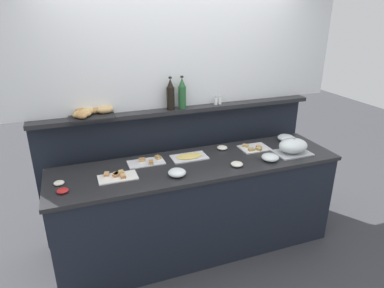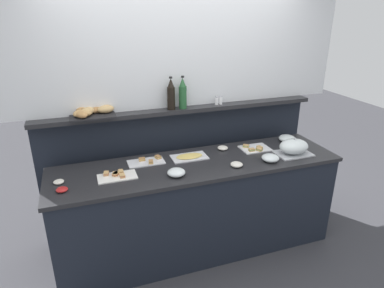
# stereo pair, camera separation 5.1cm
# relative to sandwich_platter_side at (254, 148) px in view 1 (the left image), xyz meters

# --- Properties ---
(ground_plane) EXTENTS (12.00, 12.00, 0.00)m
(ground_plane) POSITION_rel_sandwich_platter_side_xyz_m (-0.64, 0.49, -0.95)
(ground_plane) COLOR #38383D
(buffet_counter) EXTENTS (2.64, 0.70, 0.94)m
(buffet_counter) POSITION_rel_sandwich_platter_side_xyz_m (-0.64, -0.11, -0.48)
(buffet_counter) COLOR black
(buffet_counter) RESTS_ON ground_plane
(back_ledge_unit) EXTENTS (2.82, 0.22, 1.33)m
(back_ledge_unit) POSITION_rel_sandwich_platter_side_xyz_m (-0.64, 0.41, -0.25)
(back_ledge_unit) COLOR black
(back_ledge_unit) RESTS_ON ground_plane
(upper_wall_panel) EXTENTS (3.42, 0.08, 1.27)m
(upper_wall_panel) POSITION_rel_sandwich_platter_side_xyz_m (-0.64, 0.44, 1.02)
(upper_wall_panel) COLOR silver
(upper_wall_panel) RESTS_ON back_ledge_unit
(sandwich_platter_side) EXTENTS (0.29, 0.22, 0.04)m
(sandwich_platter_side) POSITION_rel_sandwich_platter_side_xyz_m (0.00, 0.00, 0.00)
(sandwich_platter_side) COLOR white
(sandwich_platter_side) RESTS_ON buffet_counter
(sandwich_platter_front) EXTENTS (0.32, 0.17, 0.04)m
(sandwich_platter_front) POSITION_rel_sandwich_platter_side_xyz_m (-1.38, -0.15, 0.00)
(sandwich_platter_front) COLOR white
(sandwich_platter_front) RESTS_ON buffet_counter
(sandwich_platter_rear) EXTENTS (0.33, 0.17, 0.04)m
(sandwich_platter_rear) POSITION_rel_sandwich_platter_side_xyz_m (-1.08, 0.05, -0.00)
(sandwich_platter_rear) COLOR silver
(sandwich_platter_rear) RESTS_ON buffet_counter
(cold_cuts_platter) EXTENTS (0.34, 0.19, 0.02)m
(cold_cuts_platter) POSITION_rel_sandwich_platter_side_xyz_m (-0.68, 0.02, -0.00)
(cold_cuts_platter) COLOR silver
(cold_cuts_platter) RESTS_ON buffet_counter
(serving_cloche) EXTENTS (0.34, 0.24, 0.17)m
(serving_cloche) POSITION_rel_sandwich_platter_side_xyz_m (0.29, -0.23, 0.06)
(serving_cloche) COLOR #B7BABF
(serving_cloche) RESTS_ON buffet_counter
(glass_bowl_large) EXTENTS (0.15, 0.15, 0.06)m
(glass_bowl_large) POSITION_rel_sandwich_platter_side_xyz_m (-0.90, -0.29, 0.02)
(glass_bowl_large) COLOR silver
(glass_bowl_large) RESTS_ON buffet_counter
(glass_bowl_medium) EXTENTS (0.16, 0.16, 0.06)m
(glass_bowl_medium) POSITION_rel_sandwich_platter_side_xyz_m (-0.00, -0.29, 0.02)
(glass_bowl_medium) COLOR silver
(glass_bowl_medium) RESTS_ON buffet_counter
(glass_bowl_small) EXTENTS (0.17, 0.17, 0.07)m
(glass_bowl_small) POSITION_rel_sandwich_platter_side_xyz_m (0.42, 0.08, 0.02)
(glass_bowl_small) COLOR silver
(glass_bowl_small) RESTS_ON buffet_counter
(condiment_bowl_red) EXTENTS (0.09, 0.09, 0.03)m
(condiment_bowl_red) POSITION_rel_sandwich_platter_side_xyz_m (-1.80, -0.25, 0.01)
(condiment_bowl_red) COLOR red
(condiment_bowl_red) RESTS_ON buffet_counter
(condiment_bowl_cream) EXTENTS (0.11, 0.11, 0.04)m
(condiment_bowl_cream) POSITION_rel_sandwich_platter_side_xyz_m (-0.35, -0.30, 0.01)
(condiment_bowl_cream) COLOR silver
(condiment_bowl_cream) RESTS_ON buffet_counter
(condiment_bowl_dark) EXTENTS (0.10, 0.10, 0.04)m
(condiment_bowl_dark) POSITION_rel_sandwich_platter_side_xyz_m (-0.30, 0.10, 0.01)
(condiment_bowl_dark) COLOR silver
(condiment_bowl_dark) RESTS_ON buffet_counter
(condiment_bowl_teal) EXTENTS (0.08, 0.08, 0.03)m
(condiment_bowl_teal) POSITION_rel_sandwich_platter_side_xyz_m (-1.83, -0.11, 0.00)
(condiment_bowl_teal) COLOR silver
(condiment_bowl_teal) RESTS_ON buffet_counter
(wine_bottle_green) EXTENTS (0.08, 0.08, 0.32)m
(wine_bottle_green) POSITION_rel_sandwich_platter_side_xyz_m (-0.65, 0.33, 0.53)
(wine_bottle_green) COLOR #23562D
(wine_bottle_green) RESTS_ON back_ledge_unit
(wine_bottle_dark) EXTENTS (0.08, 0.08, 0.32)m
(wine_bottle_dark) POSITION_rel_sandwich_platter_side_xyz_m (-0.76, 0.32, 0.53)
(wine_bottle_dark) COLOR black
(wine_bottle_dark) RESTS_ON back_ledge_unit
(salt_shaker) EXTENTS (0.03, 0.03, 0.09)m
(salt_shaker) POSITION_rel_sandwich_platter_side_xyz_m (-0.28, 0.34, 0.43)
(salt_shaker) COLOR white
(salt_shaker) RESTS_ON back_ledge_unit
(pepper_shaker) EXTENTS (0.03, 0.03, 0.09)m
(pepper_shaker) POSITION_rel_sandwich_platter_side_xyz_m (-0.23, 0.34, 0.43)
(pepper_shaker) COLOR white
(pepper_shaker) RESTS_ON back_ledge_unit
(bread_basket) EXTENTS (0.41, 0.31, 0.08)m
(bread_basket) POSITION_rel_sandwich_platter_side_xyz_m (-1.51, 0.35, 0.42)
(bread_basket) COLOR black
(bread_basket) RESTS_ON back_ledge_unit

